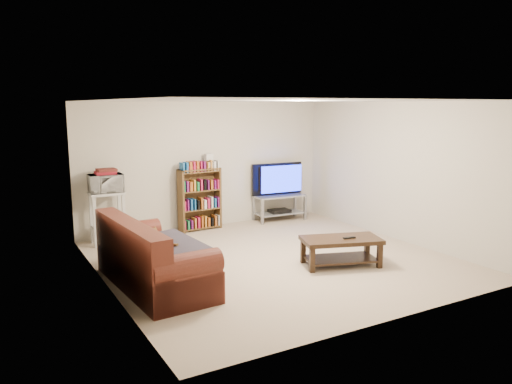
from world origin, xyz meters
TOP-DOWN VIEW (x-y plane):
  - floor at (0.00, 0.00)m, footprint 5.00×5.00m
  - ceiling at (0.00, 0.00)m, footprint 5.00×5.00m
  - wall_back at (0.00, 2.50)m, footprint 5.00×0.00m
  - wall_front at (0.00, -2.50)m, footprint 5.00×0.00m
  - wall_left at (-2.50, 0.00)m, footprint 0.00×5.00m
  - wall_right at (2.50, 0.00)m, footprint 0.00×5.00m
  - sofa at (-2.02, -0.18)m, footprint 1.04×2.15m
  - blanket at (-1.83, -0.31)m, footprint 0.96×1.16m
  - cat at (-1.84, -0.12)m, footprint 0.27×0.58m
  - coffee_table at (0.71, -0.71)m, footprint 1.26×0.90m
  - remote at (0.79, -0.79)m, footprint 0.19×0.08m
  - tv_stand at (1.49, 2.23)m, footprint 1.07×0.54m
  - television at (1.49, 2.23)m, footprint 1.13×0.22m
  - dvd_player at (1.49, 2.23)m, footprint 0.44×0.32m
  - bookshelf at (-0.25, 2.30)m, footprint 0.82×0.30m
  - shelf_clutter at (-0.15, 2.31)m, footprint 0.60×0.21m
  - microwave_stand at (-1.99, 2.18)m, footprint 0.57×0.42m
  - microwave at (-1.99, 2.18)m, footprint 0.56×0.39m
  - game_boxes at (-1.99, 2.18)m, footprint 0.33×0.29m

SIDE VIEW (x-z plane):
  - floor at x=0.00m, z-range 0.00..0.00m
  - dvd_player at x=1.49m, z-range 0.16..0.22m
  - coffee_table at x=0.71m, z-range 0.08..0.50m
  - sofa at x=-2.02m, z-range -0.13..0.76m
  - tv_stand at x=1.49m, z-range 0.09..0.61m
  - remote at x=0.79m, z-range 0.42..0.44m
  - blanket at x=-1.83m, z-range 0.44..0.62m
  - microwave_stand at x=-1.99m, z-range 0.12..1.02m
  - cat at x=-1.84m, z-range 0.50..0.67m
  - bookshelf at x=-0.25m, z-range 0.02..1.19m
  - television at x=1.49m, z-range 0.52..1.17m
  - microwave at x=-1.99m, z-range 0.89..1.20m
  - wall_back at x=0.00m, z-range -1.30..3.70m
  - wall_front at x=0.00m, z-range -1.30..3.70m
  - wall_left at x=-2.50m, z-range -1.30..3.70m
  - wall_right at x=2.50m, z-range -1.30..3.70m
  - game_boxes at x=-1.99m, z-range 1.20..1.25m
  - shelf_clutter at x=-0.15m, z-range 1.14..1.42m
  - ceiling at x=0.00m, z-range 2.40..2.40m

